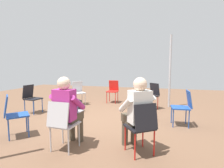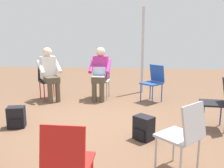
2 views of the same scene
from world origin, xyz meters
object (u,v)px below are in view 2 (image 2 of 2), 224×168
at_px(chair_north, 67,160).
at_px(chair_west, 218,100).
at_px(person_with_laptop, 100,71).
at_px(chair_south, 101,78).
at_px(chair_southwest, 154,80).
at_px(chair_northwest, 184,133).
at_px(chair_southeast, 48,78).
at_px(person_in_white, 49,71).
at_px(backpack_by_empty_chair, 16,118).
at_px(backpack_near_laptop_user, 144,129).

height_order(chair_north, chair_west, same).
bearing_deg(chair_west, person_with_laptop, 58.38).
relative_size(chair_south, chair_southwest, 1.00).
relative_size(chair_north, chair_south, 1.00).
bearing_deg(chair_northwest, chair_southeast, 85.44).
bearing_deg(chair_southeast, chair_north, 75.14).
xyz_separation_m(person_in_white, backpack_by_empty_chair, (-0.01, 1.76, -0.54)).
height_order(chair_southwest, backpack_near_laptop_user, chair_southwest).
relative_size(chair_southeast, person_with_laptop, 0.69).
relative_size(chair_south, chair_northwest, 1.00).
bearing_deg(chair_west, chair_southwest, 36.17).
bearing_deg(chair_west, chair_north, 143.69).
height_order(person_in_white, backpack_near_laptop_user, person_in_white).
xyz_separation_m(chair_southeast, chair_southwest, (-2.52, 0.03, 0.00)).
xyz_separation_m(chair_west, backpack_near_laptop_user, (1.23, 0.54, -0.34)).
xyz_separation_m(chair_west, person_with_laptop, (2.19, -1.68, 0.20)).
relative_size(chair_south, person_in_white, 0.69).
bearing_deg(chair_southeast, chair_northwest, 93.86).
bearing_deg(backpack_near_laptop_user, backpack_by_empty_chair, -7.60).
bearing_deg(chair_southwest, chair_south, 31.41).
xyz_separation_m(chair_north, chair_southwest, (-1.01, -3.76, 0.00)).
bearing_deg(chair_north, chair_south, 94.87).
bearing_deg(chair_south, person_in_white, 19.55).
bearing_deg(chair_south, chair_southwest, 171.85).
distance_m(chair_northwest, person_with_laptop, 3.43).
height_order(chair_northwest, backpack_by_empty_chair, chair_northwest).
bearing_deg(person_with_laptop, chair_north, 96.66).
distance_m(chair_south, chair_northwest, 3.57).
bearing_deg(person_with_laptop, backpack_near_laptop_user, 116.53).
bearing_deg(chair_southeast, backpack_by_empty_chair, 56.57).
bearing_deg(chair_north, chair_northwest, 33.41).
relative_size(chair_northwest, chair_southwest, 1.00).
bearing_deg(chair_northwest, chair_south, 67.31).
height_order(chair_west, person_in_white, person_in_white).
distance_m(chair_northwest, chair_southwest, 3.06).
bearing_deg(chair_northwest, chair_west, 15.31).
height_order(chair_southeast, backpack_by_empty_chair, chair_southeast).
bearing_deg(chair_north, chair_southwest, 76.45).
distance_m(chair_west, backpack_by_empty_chair, 3.38).
bearing_deg(backpack_by_empty_chair, person_with_laptop, -120.95).
bearing_deg(chair_northwest, chair_north, 166.86).
height_order(chair_north, backpack_near_laptop_user, chair_north).
relative_size(chair_west, backpack_by_empty_chair, 2.36).
relative_size(person_in_white, backpack_by_empty_chair, 3.44).
distance_m(chair_southwest, backpack_by_empty_chair, 3.07).
bearing_deg(person_in_white, chair_south, 159.91).
bearing_deg(backpack_near_laptop_user, chair_north, 65.90).
bearing_deg(chair_south, backpack_near_laptop_user, 114.85).
xyz_separation_m(chair_west, chair_northwest, (0.82, 1.45, 0.00)).
bearing_deg(chair_southeast, chair_southwest, 142.70).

